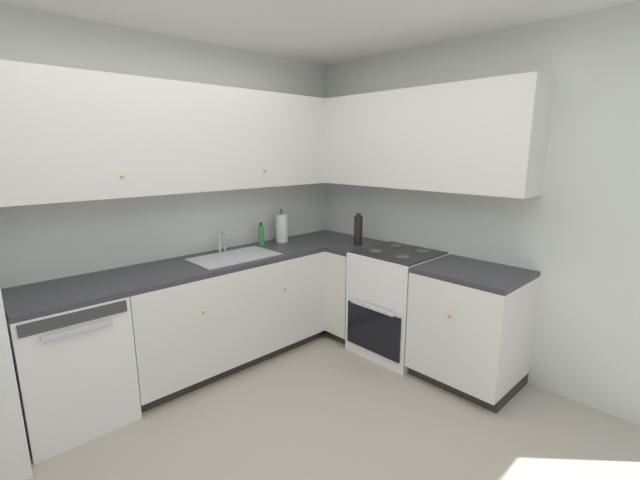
{
  "coord_description": "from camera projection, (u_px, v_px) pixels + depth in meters",
  "views": [
    {
      "loc": [
        -1.23,
        -1.5,
        1.73
      ],
      "look_at": [
        0.97,
        0.8,
        1.04
      ],
      "focal_mm": 23.15,
      "sensor_mm": 36.0,
      "label": 1
    }
  ],
  "objects": [
    {
      "name": "soap_bottle",
      "position": [
        261.0,
        235.0,
        3.76
      ],
      "size": [
        0.05,
        0.05,
        0.21
      ],
      "color": "#338C4C",
      "rests_on": "countertop_back"
    },
    {
      "name": "ground_plane",
      "position": [
        293.0,
        475.0,
        2.26
      ],
      "size": [
        3.74,
        3.31,
        0.02
      ],
      "primitive_type": "cube",
      "color": "#A89E8E"
    },
    {
      "name": "faucet",
      "position": [
        221.0,
        239.0,
        3.47
      ],
      "size": [
        0.07,
        0.16,
        0.2
      ],
      "color": "silver",
      "rests_on": "countertop_back"
    },
    {
      "name": "upper_cabinets_back",
      "position": [
        190.0,
        139.0,
        3.11
      ],
      "size": [
        2.57,
        0.34,
        0.77
      ],
      "color": "silver"
    },
    {
      "name": "wall_right",
      "position": [
        474.0,
        209.0,
        3.26
      ],
      "size": [
        0.05,
        3.41,
        2.56
      ],
      "primitive_type": "cube",
      "color": "silver",
      "rests_on": "ground_plane"
    },
    {
      "name": "dishwasher",
      "position": [
        71.0,
        359.0,
        2.64
      ],
      "size": [
        0.6,
        0.63,
        0.85
      ],
      "color": "white",
      "rests_on": "ground_plane"
    },
    {
      "name": "countertop_back",
      "position": [
        224.0,
        260.0,
        3.32
      ],
      "size": [
        2.89,
        0.6,
        0.03
      ],
      "primitive_type": "cube",
      "color": "#2D2D33",
      "rests_on": "lower_cabinets_back"
    },
    {
      "name": "oven_range",
      "position": [
        397.0,
        301.0,
        3.58
      ],
      "size": [
        0.68,
        0.62,
        1.03
      ],
      "color": "white",
      "rests_on": "ground_plane"
    },
    {
      "name": "lower_cabinets_right",
      "position": [
        435.0,
        317.0,
        3.3
      ],
      "size": [
        0.62,
        1.6,
        0.85
      ],
      "color": "silver",
      "rests_on": "ground_plane"
    },
    {
      "name": "countertop_right",
      "position": [
        438.0,
        264.0,
        3.21
      ],
      "size": [
        0.6,
        1.6,
        0.03
      ],
      "color": "#2D2D33",
      "rests_on": "lower_cabinets_right"
    },
    {
      "name": "oil_bottle",
      "position": [
        358.0,
        230.0,
        3.76
      ],
      "size": [
        0.08,
        0.08,
        0.29
      ],
      "color": "black",
      "rests_on": "countertop_right"
    },
    {
      "name": "paper_towel_roll",
      "position": [
        282.0,
        228.0,
        3.89
      ],
      "size": [
        0.11,
        0.11,
        0.32
      ],
      "color": "white",
      "rests_on": "countertop_back"
    },
    {
      "name": "upper_cabinets_right",
      "position": [
        403.0,
        140.0,
        3.44
      ],
      "size": [
        0.32,
        2.15,
        0.77
      ],
      "color": "silver"
    },
    {
      "name": "sink",
      "position": [
        235.0,
        262.0,
        3.36
      ],
      "size": [
        0.68,
        0.4,
        0.1
      ],
      "color": "#B7B7BC",
      "rests_on": "countertop_back"
    },
    {
      "name": "lower_cabinets_back",
      "position": [
        227.0,
        311.0,
        3.42
      ],
      "size": [
        1.68,
        0.62,
        0.85
      ],
      "color": "silver",
      "rests_on": "ground_plane"
    },
    {
      "name": "wall_back",
      "position": [
        151.0,
        210.0,
        3.18
      ],
      "size": [
        3.84,
        0.05,
        2.56
      ],
      "primitive_type": "cube",
      "color": "silver",
      "rests_on": "ground_plane"
    }
  ]
}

